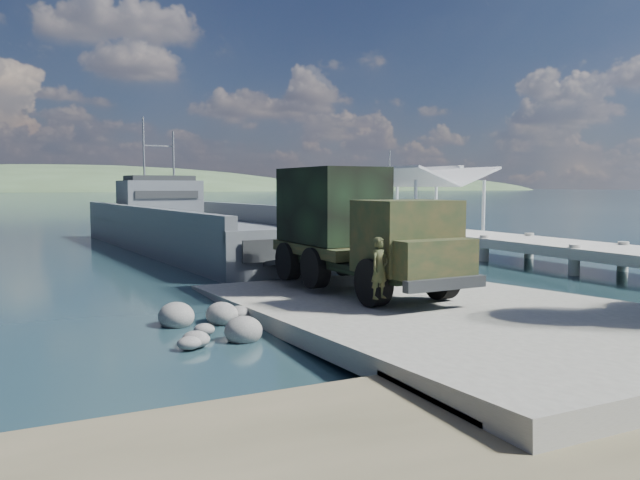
% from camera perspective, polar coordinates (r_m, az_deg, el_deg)
% --- Properties ---
extents(ground, '(1400.00, 1400.00, 0.00)m').
position_cam_1_polar(ground, '(19.86, 8.61, -6.73)').
color(ground, '#1B3942').
rests_on(ground, ground).
extents(boat_ramp, '(10.00, 18.00, 0.50)m').
position_cam_1_polar(boat_ramp, '(19.01, 10.34, -6.51)').
color(boat_ramp, slate).
rests_on(boat_ramp, ground).
extents(shoreline_rocks, '(3.20, 5.60, 0.90)m').
position_cam_1_polar(shoreline_rocks, '(17.65, -9.35, -8.21)').
color(shoreline_rocks, '#61615E').
rests_on(shoreline_rocks, ground).
extents(distant_headlands, '(1000.00, 240.00, 48.00)m').
position_cam_1_polar(distant_headlands, '(579.23, -20.03, 4.22)').
color(distant_headlands, '#3B5032').
rests_on(distant_headlands, ground).
extents(pier, '(6.40, 44.00, 6.10)m').
position_cam_1_polar(pier, '(42.35, 8.69, 1.62)').
color(pier, '#97978E').
rests_on(pier, ground).
extents(landing_craft, '(10.76, 33.86, 9.91)m').
position_cam_1_polar(landing_craft, '(40.13, -10.51, 0.29)').
color(landing_craft, '#4F565D').
rests_on(landing_craft, ground).
extents(military_truck, '(3.21, 9.08, 4.16)m').
position_cam_1_polar(military_truck, '(21.44, 3.13, 1.12)').
color(military_truck, black).
rests_on(military_truck, boat_ramp).
extents(soldier, '(0.72, 0.57, 1.71)m').
position_cam_1_polar(soldier, '(17.33, 5.47, -3.84)').
color(soldier, '#1D311B').
rests_on(soldier, boat_ramp).
extents(sailboat_near, '(3.66, 6.11, 7.17)m').
position_cam_1_polar(sailboat_near, '(52.47, 6.47, 0.94)').
color(sailboat_near, silver).
rests_on(sailboat_near, ground).
extents(sailboat_far, '(2.64, 5.19, 6.07)m').
position_cam_1_polar(sailboat_far, '(62.15, 3.13, 1.52)').
color(sailboat_far, silver).
rests_on(sailboat_far, ground).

